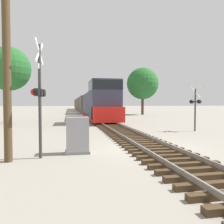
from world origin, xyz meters
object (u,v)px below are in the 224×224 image
object	(u,v)px
freight_train	(84,104)
relay_cabinet	(77,135)
crossing_signal_far	(195,104)
crossing_signal_near	(39,94)
tree_far_right	(8,69)
tree_mid_background	(143,84)
utility_pole	(6,38)

from	to	relation	value
freight_train	relay_cabinet	bearing A→B (deg)	-94.15
crossing_signal_far	relay_cabinet	bearing A→B (deg)	102.82
crossing_signal_near	tree_far_right	world-z (taller)	tree_far_right
crossing_signal_near	relay_cabinet	xyz separation A→B (m)	(1.51, 0.56, -1.77)
relay_cabinet	freight_train	bearing A→B (deg)	85.85
tree_mid_background	freight_train	bearing A→B (deg)	122.72
crossing_signal_near	tree_mid_background	xyz separation A→B (m)	(15.46, 32.22, 3.57)
freight_train	tree_far_right	size ratio (longest dim) A/B	9.06
utility_pole	tree_mid_background	distance (m)	36.54
utility_pole	crossing_signal_far	bearing A→B (deg)	29.91
utility_pole	freight_train	bearing A→B (deg)	82.92
relay_cabinet	tree_far_right	bearing A→B (deg)	112.75
relay_cabinet	tree_mid_background	xyz separation A→B (m)	(13.95, 31.65, 5.34)
crossing_signal_far	utility_pole	xyz separation A→B (m)	(-12.00, -6.90, 2.45)
relay_cabinet	utility_pole	size ratio (longest dim) A/B	0.18
freight_train	crossing_signal_far	bearing A→B (deg)	-81.95
crossing_signal_far	crossing_signal_near	bearing A→B (deg)	101.32
freight_train	relay_cabinet	distance (m)	48.09
crossing_signal_near	crossing_signal_far	size ratio (longest dim) A/B	1.33
crossing_signal_far	tree_mid_background	world-z (taller)	tree_mid_background
tree_mid_background	utility_pole	bearing A→B (deg)	-116.93
crossing_signal_near	tree_far_right	bearing A→B (deg)	-151.22
tree_mid_background	relay_cabinet	bearing A→B (deg)	-113.79
tree_far_right	freight_train	bearing A→B (deg)	71.76
freight_train	utility_pole	xyz separation A→B (m)	(-6.06, -48.84, 2.57)
utility_pole	tree_far_right	world-z (taller)	utility_pole
utility_pole	crossing_signal_near	bearing A→B (deg)	17.20
crossing_signal_far	freight_train	bearing A→B (deg)	-11.66
relay_cabinet	tree_far_right	xyz separation A→B (m)	(-6.90, 16.45, 5.22)
relay_cabinet	tree_mid_background	bearing A→B (deg)	66.21
crossing_signal_far	relay_cabinet	distance (m)	11.25
crossing_signal_far	tree_far_right	world-z (taller)	tree_far_right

